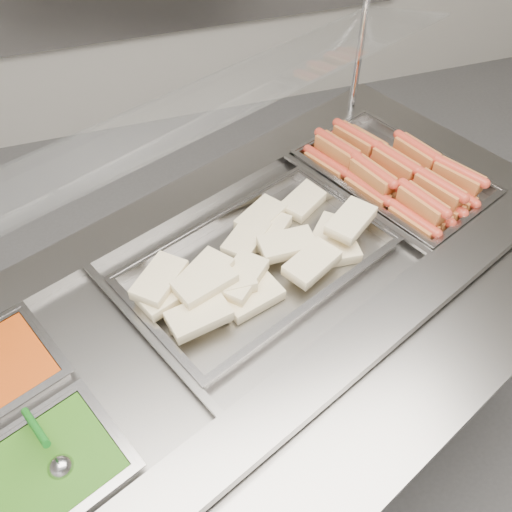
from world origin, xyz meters
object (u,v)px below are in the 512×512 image
object	(u,v)px
steam_counter	(244,362)
sneeze_guard	(180,118)
pan_hotdogs	(392,182)
pan_wraps	(259,266)
serving_spoon	(57,460)

from	to	relation	value
steam_counter	sneeze_guard	world-z (taller)	sneeze_guard
pan_hotdogs	pan_wraps	bearing A→B (deg)	-156.74
pan_hotdogs	serving_spoon	distance (m)	1.31
pan_wraps	serving_spoon	size ratio (longest dim) A/B	4.51
steam_counter	serving_spoon	distance (m)	0.82
pan_hotdogs	serving_spoon	world-z (taller)	serving_spoon
steam_counter	pan_hotdogs	world-z (taller)	pan_hotdogs
steam_counter	serving_spoon	bearing A→B (deg)	-143.05
pan_hotdogs	sneeze_guard	bearing A→B (deg)	-176.02
pan_wraps	serving_spoon	bearing A→B (deg)	-144.23
steam_counter	sneeze_guard	bearing A→B (deg)	113.26
sneeze_guard	steam_counter	bearing A→B (deg)	-66.74
steam_counter	pan_wraps	world-z (taller)	pan_wraps
sneeze_guard	serving_spoon	world-z (taller)	sneeze_guard
steam_counter	serving_spoon	world-z (taller)	serving_spoon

